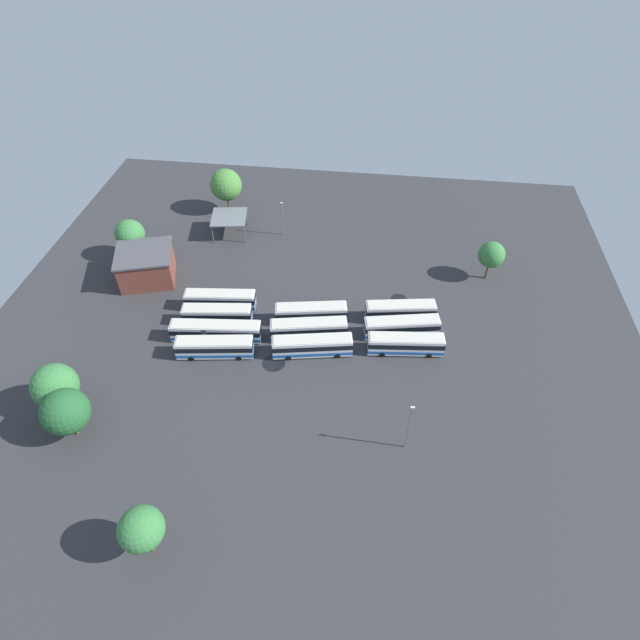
{
  "coord_description": "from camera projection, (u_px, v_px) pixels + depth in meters",
  "views": [
    {
      "loc": [
        9.79,
        -63.15,
        63.5
      ],
      "look_at": [
        1.64,
        0.72,
        1.54
      ],
      "focal_mm": 29.22,
      "sensor_mm": 36.0,
      "label": 1
    }
  ],
  "objects": [
    {
      "name": "bus_row0_slot3",
      "position": [
        220.0,
        300.0,
        92.63
      ],
      "size": [
        12.68,
        3.88,
        3.53
      ],
      "color": "silver",
      "rests_on": "ground_plane"
    },
    {
      "name": "ground_plane",
      "position": [
        310.0,
        328.0,
        90.06
      ],
      "size": [
        112.35,
        112.35,
        0.0
      ],
      "primitive_type": "plane",
      "color": "#333335"
    },
    {
      "name": "bus_row2_slot2",
      "position": [
        400.0,
        311.0,
        90.55
      ],
      "size": [
        12.38,
        4.51,
        3.53
      ],
      "color": "silver",
      "rests_on": "ground_plane"
    },
    {
      "name": "tree_west_edge",
      "position": [
        55.0,
        386.0,
        74.38
      ],
      "size": [
        6.59,
        6.59,
        8.43
      ],
      "color": "brown",
      "rests_on": "ground_plane"
    },
    {
      "name": "bus_row0_slot2",
      "position": [
        217.0,
        315.0,
        89.87
      ],
      "size": [
        12.1,
        3.99,
        3.53
      ],
      "color": "silver",
      "rests_on": "ground_plane"
    },
    {
      "name": "bus_row1_slot2",
      "position": [
        311.0,
        313.0,
        90.15
      ],
      "size": [
        12.64,
        4.71,
        3.53
      ],
      "color": "silver",
      "rests_on": "ground_plane"
    },
    {
      "name": "tree_east_edge",
      "position": [
        65.0,
        412.0,
        71.01
      ],
      "size": [
        6.59,
        6.59,
        8.55
      ],
      "color": "brown",
      "rests_on": "ground_plane"
    },
    {
      "name": "lamp_post_near_entrance",
      "position": [
        409.0,
        426.0,
        69.59
      ],
      "size": [
        0.56,
        0.28,
        9.22
      ],
      "color": "slate",
      "rests_on": "ground_plane"
    },
    {
      "name": "puddle_centre_drain",
      "position": [
        274.0,
        363.0,
        84.3
      ],
      "size": [
        3.78,
        3.78,
        0.01
      ],
      "primitive_type": "cylinder",
      "color": "black",
      "rests_on": "ground_plane"
    },
    {
      "name": "bus_row0_slot0",
      "position": [
        215.0,
        347.0,
        84.31
      ],
      "size": [
        12.75,
        4.34,
        3.53
      ],
      "color": "silver",
      "rests_on": "ground_plane"
    },
    {
      "name": "puddle_between_rows",
      "position": [
        314.0,
        329.0,
        89.94
      ],
      "size": [
        3.58,
        3.58,
        0.01
      ],
      "primitive_type": "cylinder",
      "color": "black",
      "rests_on": "ground_plane"
    },
    {
      "name": "depot_building",
      "position": [
        146.0,
        265.0,
        97.85
      ],
      "size": [
        12.46,
        11.92,
        6.09
      ],
      "color": "brown",
      "rests_on": "ground_plane"
    },
    {
      "name": "tree_northeast",
      "position": [
        141.0,
        529.0,
        58.73
      ],
      "size": [
        5.35,
        5.35,
        8.44
      ],
      "color": "brown",
      "rests_on": "ground_plane"
    },
    {
      "name": "bus_row2_slot1",
      "position": [
        402.0,
        327.0,
        87.72
      ],
      "size": [
        12.93,
        4.99,
        3.53
      ],
      "color": "silver",
      "rests_on": "ground_plane"
    },
    {
      "name": "bus_row1_slot0",
      "position": [
        312.0,
        346.0,
        84.55
      ],
      "size": [
        13.28,
        4.96,
        3.53
      ],
      "color": "silver",
      "rests_on": "ground_plane"
    },
    {
      "name": "maintenance_shelter",
      "position": [
        229.0,
        217.0,
        107.99
      ],
      "size": [
        8.13,
        8.15,
        4.21
      ],
      "color": "slate",
      "rests_on": "ground_plane"
    },
    {
      "name": "lamp_post_mid_lot",
      "position": [
        282.0,
        217.0,
        107.52
      ],
      "size": [
        0.56,
        0.28,
        7.72
      ],
      "color": "slate",
      "rests_on": "ground_plane"
    },
    {
      "name": "tree_north_edge",
      "position": [
        491.0,
        255.0,
        96.25
      ],
      "size": [
        4.91,
        4.91,
        7.94
      ],
      "color": "brown",
      "rests_on": "ground_plane"
    },
    {
      "name": "puddle_near_shelter",
      "position": [
        399.0,
        299.0,
        95.52
      ],
      "size": [
        3.09,
        3.09,
        0.01
      ],
      "primitive_type": "cylinder",
      "color": "black",
      "rests_on": "ground_plane"
    },
    {
      "name": "puddle_front_lane",
      "position": [
        246.0,
        297.0,
        96.08
      ],
      "size": [
        2.64,
        2.64,
        0.01
      ],
      "primitive_type": "cylinder",
      "color": "black",
      "rests_on": "ground_plane"
    },
    {
      "name": "bus_row2_slot0",
      "position": [
        406.0,
        344.0,
        84.83
      ],
      "size": [
        12.59,
        3.84,
        3.53
      ],
      "color": "silver",
      "rests_on": "ground_plane"
    },
    {
      "name": "bus_row1_slot1",
      "position": [
        309.0,
        329.0,
        87.33
      ],
      "size": [
        13.11,
        4.98,
        3.53
      ],
      "color": "silver",
      "rests_on": "ground_plane"
    },
    {
      "name": "tree_south_edge",
      "position": [
        130.0,
        234.0,
        100.87
      ],
      "size": [
        5.7,
        5.7,
        8.44
      ],
      "color": "brown",
      "rests_on": "ground_plane"
    },
    {
      "name": "tree_northwest",
      "position": [
        226.0,
        185.0,
        112.78
      ],
      "size": [
        6.85,
        6.85,
        9.87
      ],
      "color": "brown",
      "rests_on": "ground_plane"
    },
    {
      "name": "bus_row0_slot1",
      "position": [
        216.0,
        331.0,
        86.98
      ],
      "size": [
        15.25,
        4.05,
        3.53
      ],
      "color": "silver",
      "rests_on": "ground_plane"
    }
  ]
}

